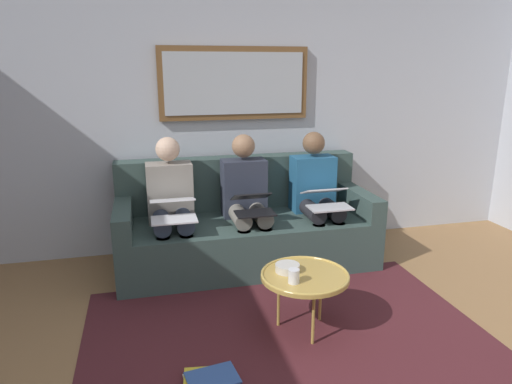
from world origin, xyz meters
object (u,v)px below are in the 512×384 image
object	(u,v)px
laptop_silver	(326,198)
laptop_black	(253,204)
cup	(294,276)
person_middle	(246,197)
framed_mirror	(235,83)
magazine_stack	(211,379)
bowl	(287,268)
coffee_table	(305,276)
person_left	(316,193)
couch	(245,227)
person_right	(171,203)
laptop_white	(173,208)

from	to	relation	value
laptop_silver	laptop_black	bearing A→B (deg)	-0.10
cup	person_middle	xyz separation A→B (m)	(0.02, -1.24, 0.16)
framed_mirror	magazine_stack	distance (m)	2.57
bowl	laptop_silver	size ratio (longest dim) A/B	0.45
coffee_table	laptop_black	world-z (taller)	laptop_black
cup	person_left	distance (m)	1.40
couch	coffee_table	world-z (taller)	couch
coffee_table	cup	bearing A→B (deg)	41.44
couch	coffee_table	distance (m)	1.23
couch	person_middle	size ratio (longest dim) A/B	1.93
laptop_silver	framed_mirror	bearing A→B (deg)	-47.40
coffee_table	person_left	bearing A→B (deg)	-114.01
person_middle	bowl	bearing A→B (deg)	91.71
couch	person_right	bearing A→B (deg)	6.13
framed_mirror	laptop_black	distance (m)	1.16
cup	bowl	world-z (taller)	cup
framed_mirror	laptop_white	xyz separation A→B (m)	(0.64, 0.70, -0.92)
person_right	magazine_stack	bearing A→B (deg)	93.26
person_right	couch	bearing A→B (deg)	-173.87
person_left	magazine_stack	size ratio (longest dim) A/B	3.54
cup	person_right	size ratio (longest dim) A/B	0.08
framed_mirror	laptop_white	distance (m)	1.32
person_middle	laptop_white	world-z (taller)	person_middle
cup	magazine_stack	bearing A→B (deg)	27.18
framed_mirror	person_middle	size ratio (longest dim) A/B	1.20
cup	bowl	size ratio (longest dim) A/B	0.56
laptop_silver	magazine_stack	world-z (taller)	laptop_silver
person_left	person_middle	bearing A→B (deg)	0.00
couch	magazine_stack	xyz separation A→B (m)	(0.55, 1.61, -0.29)
coffee_table	laptop_white	world-z (taller)	laptop_white
laptop_white	person_middle	bearing A→B (deg)	-159.14
laptop_white	magazine_stack	world-z (taller)	laptop_white
laptop_black	magazine_stack	bearing A→B (deg)	66.99
person_right	laptop_white	world-z (taller)	person_right
coffee_table	bowl	bearing A→B (deg)	-36.60
laptop_white	cup	bearing A→B (deg)	123.40
couch	laptop_white	bearing A→B (deg)	26.03
coffee_table	person_right	xyz separation A→B (m)	(0.77, -1.15, 0.22)
bowl	person_middle	bearing A→B (deg)	-88.29
couch	person_middle	bearing A→B (deg)	90.00
person_left	laptop_silver	world-z (taller)	person_left
framed_mirror	magazine_stack	size ratio (longest dim) A/B	4.23
bowl	laptop_white	distance (m)	1.09
coffee_table	person_right	world-z (taller)	person_right
bowl	laptop_white	xyz separation A→B (m)	(0.67, -0.83, 0.20)
laptop_black	person_right	world-z (taller)	person_right
laptop_silver	person_right	distance (m)	1.30
framed_mirror	person_right	xyz separation A→B (m)	(0.64, 0.46, -0.94)
person_middle	person_right	distance (m)	0.64
framed_mirror	coffee_table	bearing A→B (deg)	94.57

